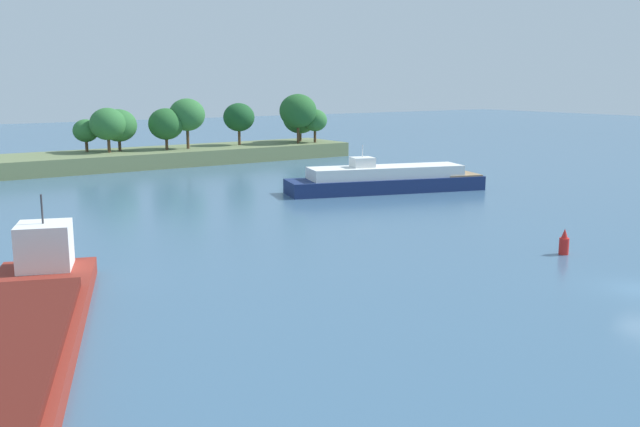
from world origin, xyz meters
name	(u,v)px	position (x,y,z in m)	size (l,w,h in m)	color
treeline_island	(198,140)	(6.33, 77.97, 3.46)	(54.84, 12.26, 10.32)	#66754C
white_riverboat	(386,180)	(11.62, 38.58, 1.35)	(23.23, 11.42, 5.39)	navy
cargo_barge	(3,358)	(-34.38, 7.80, 0.85)	(17.28, 34.85, 5.64)	maroon
channel_buoy_red	(564,243)	(3.51, 8.31, 0.81)	(0.70, 0.70, 1.90)	red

